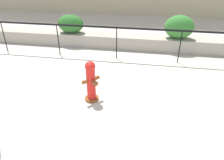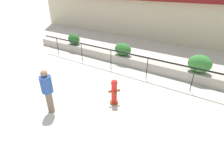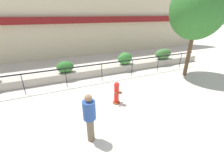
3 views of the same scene
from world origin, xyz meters
name	(u,v)px [view 1 (image 1 of 3)]	position (x,y,z in m)	size (l,w,h in m)	color
planter_wall_low	(121,41)	(0.00, 6.00, 0.25)	(18.00, 0.70, 0.50)	#ADA393
fence_railing_segment	(117,31)	(0.00, 4.90, 1.02)	(15.00, 0.05, 1.15)	black
hedge_bush_1	(71,24)	(-2.02, 6.00, 0.86)	(1.05, 0.68, 0.72)	#2D6B28
hedge_bush_2	(179,27)	(2.18, 6.00, 0.93)	(1.08, 0.68, 0.86)	#387F33
fire_hydrant	(91,81)	(-0.24, 2.22, 0.55)	(0.50, 0.50, 1.08)	brown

